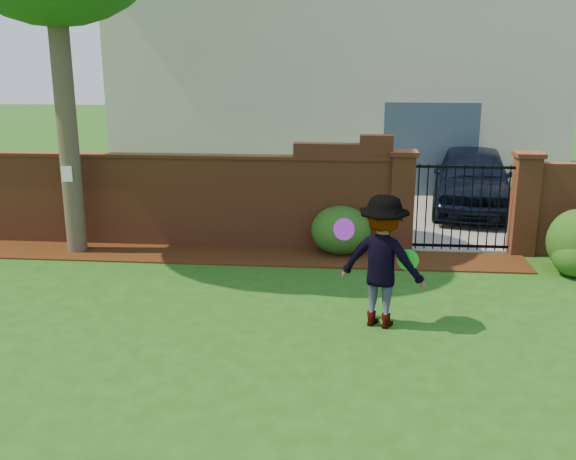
# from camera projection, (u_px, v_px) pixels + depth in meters

# --- Properties ---
(ground) EXTENTS (80.00, 80.00, 0.01)m
(ground) POSITION_uv_depth(u_px,v_px,m) (238.00, 334.00, 8.52)
(ground) COLOR #1E4F13
(ground) RESTS_ON ground
(mulch_bed) EXTENTS (11.10, 1.08, 0.03)m
(mulch_bed) POSITION_uv_depth(u_px,v_px,m) (217.00, 255.00, 11.81)
(mulch_bed) COLOR #341909
(mulch_bed) RESTS_ON ground
(brick_wall) EXTENTS (8.70, 0.31, 2.16)m
(brick_wall) POSITION_uv_depth(u_px,v_px,m) (167.00, 198.00, 12.30)
(brick_wall) COLOR brown
(brick_wall) RESTS_ON ground
(pillar_left) EXTENTS (0.50, 0.50, 1.88)m
(pillar_left) POSITION_uv_depth(u_px,v_px,m) (402.00, 201.00, 11.90)
(pillar_left) COLOR brown
(pillar_left) RESTS_ON ground
(pillar_right) EXTENTS (0.50, 0.50, 1.88)m
(pillar_right) POSITION_uv_depth(u_px,v_px,m) (524.00, 203.00, 11.71)
(pillar_right) COLOR brown
(pillar_right) RESTS_ON ground
(iron_gate) EXTENTS (1.78, 0.03, 1.60)m
(iron_gate) POSITION_uv_depth(u_px,v_px,m) (462.00, 207.00, 11.83)
(iron_gate) COLOR black
(iron_gate) RESTS_ON ground
(driveway) EXTENTS (3.20, 8.00, 0.01)m
(driveway) POSITION_uv_depth(u_px,v_px,m) (432.00, 204.00, 15.90)
(driveway) COLOR gray
(driveway) RESTS_ON ground
(house) EXTENTS (12.40, 6.40, 6.30)m
(house) POSITION_uv_depth(u_px,v_px,m) (336.00, 69.00, 19.14)
(house) COLOR beige
(house) RESTS_ON ground
(car) EXTENTS (2.41, 4.63, 1.50)m
(car) POSITION_uv_depth(u_px,v_px,m) (473.00, 181.00, 14.92)
(car) COLOR black
(car) RESTS_ON ground
(paper_notice) EXTENTS (0.20, 0.01, 0.28)m
(paper_notice) POSITION_uv_depth(u_px,v_px,m) (67.00, 174.00, 11.53)
(paper_notice) COLOR white
(paper_notice) RESTS_ON tree
(shrub_left) EXTENTS (1.10, 1.10, 0.90)m
(shrub_left) POSITION_uv_depth(u_px,v_px,m) (341.00, 230.00, 11.86)
(shrub_left) COLOR #174B16
(shrub_left) RESTS_ON ground
(shrub_right) EXTENTS (0.77, 0.77, 0.69)m
(shrub_right) POSITION_uv_depth(u_px,v_px,m) (576.00, 256.00, 10.65)
(shrub_right) COLOR #174B16
(shrub_right) RESTS_ON ground
(man) EXTENTS (1.32, 1.02, 1.80)m
(man) POSITION_uv_depth(u_px,v_px,m) (381.00, 262.00, 8.55)
(man) COLOR gray
(man) RESTS_ON ground
(frisbee_purple) EXTENTS (0.31, 0.17, 0.29)m
(frisbee_purple) POSITION_uv_depth(u_px,v_px,m) (344.00, 229.00, 8.54)
(frisbee_purple) COLOR purple
(frisbee_purple) RESTS_ON man
(frisbee_green) EXTENTS (0.29, 0.14, 0.28)m
(frisbee_green) POSITION_uv_depth(u_px,v_px,m) (408.00, 260.00, 8.38)
(frisbee_green) COLOR green
(frisbee_green) RESTS_ON man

